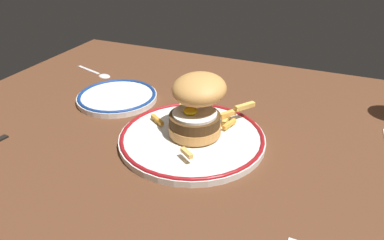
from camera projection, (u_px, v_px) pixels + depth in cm
name	position (u px, v px, depth cm)	size (l,w,h in cm)	color
ground_plane	(198.00, 160.00, 67.16)	(119.09, 99.21, 4.00)	#54301D
dinner_plate	(192.00, 138.00, 68.66)	(27.38, 27.38, 1.60)	white
burger	(197.00, 104.00, 66.72)	(11.29, 12.34, 11.37)	#CE8D47
fries_pile	(210.00, 115.00, 72.77)	(18.85, 21.41, 2.81)	gold
side_plate	(117.00, 97.00, 84.22)	(18.22, 18.22, 1.60)	white
spoon	(101.00, 74.00, 97.82)	(13.20, 5.59, 0.90)	silver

